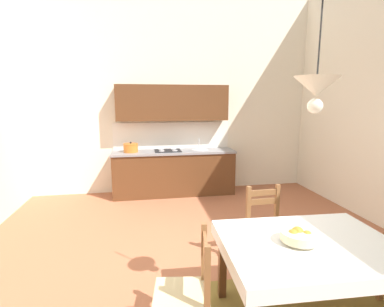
# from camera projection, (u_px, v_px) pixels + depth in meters

# --- Properties ---
(ground_plane) EXTENTS (6.34, 6.85, 0.10)m
(ground_plane) POSITION_uv_depth(u_px,v_px,m) (205.00, 274.00, 3.31)
(ground_plane) COLOR #A86042
(wall_back) EXTENTS (6.34, 0.12, 4.00)m
(wall_back) POSITION_uv_depth(u_px,v_px,m) (173.00, 96.00, 6.04)
(wall_back) COLOR silver
(wall_back) RESTS_ON ground_plane
(kitchen_cabinetry) EXTENTS (2.45, 0.63, 2.20)m
(kitchen_cabinetry) POSITION_uv_depth(u_px,v_px,m) (173.00, 153.00, 5.91)
(kitchen_cabinetry) COLOR #56331C
(kitchen_cabinetry) RESTS_ON ground_plane
(dining_table) EXTENTS (1.45, 1.11, 0.75)m
(dining_table) POSITION_uv_depth(u_px,v_px,m) (308.00, 255.00, 2.40)
(dining_table) COLOR #56331C
(dining_table) RESTS_ON ground_plane
(dining_chair_tv_side) EXTENTS (0.48, 0.48, 0.93)m
(dining_chair_tv_side) POSITION_uv_depth(u_px,v_px,m) (187.00, 294.00, 2.21)
(dining_chair_tv_side) COLOR #D1BC89
(dining_chair_tv_side) RESTS_ON ground_plane
(dining_chair_kitchen_side) EXTENTS (0.44, 0.44, 0.93)m
(dining_chair_kitchen_side) POSITION_uv_depth(u_px,v_px,m) (267.00, 230.00, 3.30)
(dining_chair_kitchen_side) COLOR #D1BC89
(dining_chair_kitchen_side) RESTS_ON ground_plane
(fruit_bowl) EXTENTS (0.30, 0.30, 0.12)m
(fruit_bowl) POSITION_uv_depth(u_px,v_px,m) (299.00, 236.00, 2.35)
(fruit_bowl) COLOR beige
(fruit_bowl) RESTS_ON dining_table
(pendant_lamp) EXTENTS (0.32, 0.32, 0.80)m
(pendant_lamp) POSITION_uv_depth(u_px,v_px,m) (316.00, 88.00, 2.06)
(pendant_lamp) COLOR black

